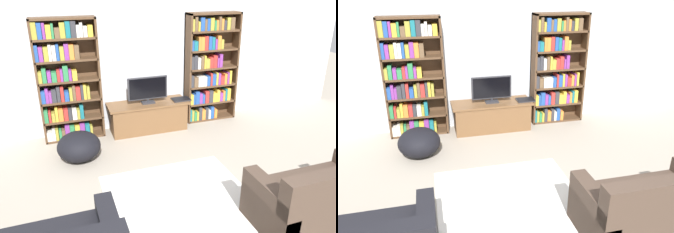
{
  "view_description": "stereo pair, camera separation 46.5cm",
  "coord_description": "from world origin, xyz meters",
  "views": [
    {
      "loc": [
        -1.55,
        -1.57,
        2.61
      ],
      "look_at": [
        0.0,
        2.79,
        0.7
      ],
      "focal_mm": 35.0,
      "sensor_mm": 36.0,
      "label": 1
    },
    {
      "loc": [
        -1.1,
        -1.71,
        2.61
      ],
      "look_at": [
        0.0,
        2.79,
        0.7
      ],
      "focal_mm": 35.0,
      "sensor_mm": 36.0,
      "label": 2
    }
  ],
  "objects": [
    {
      "name": "wall_back",
      "position": [
        0.0,
        4.23,
        1.3
      ],
      "size": [
        8.8,
        0.06,
        2.6
      ],
      "color": "silver",
      "rests_on": "ground_plane"
    },
    {
      "name": "bookshelf_left",
      "position": [
        -1.39,
        4.05,
        1.06
      ],
      "size": [
        1.03,
        0.3,
        2.1
      ],
      "color": "#513823",
      "rests_on": "ground_plane"
    },
    {
      "name": "bookshelf_right",
      "position": [
        1.29,
        4.05,
        1.04
      ],
      "size": [
        1.03,
        0.3,
        2.1
      ],
      "color": "#513823",
      "rests_on": "ground_plane"
    },
    {
      "name": "tv_stand",
      "position": [
        0.0,
        3.9,
        0.27
      ],
      "size": [
        1.48,
        0.54,
        0.54
      ],
      "color": "brown",
      "rests_on": "ground_plane"
    },
    {
      "name": "television",
      "position": [
        0.0,
        3.89,
        0.8
      ],
      "size": [
        0.74,
        0.16,
        0.49
      ],
      "color": "#2D2D33",
      "rests_on": "tv_stand"
    },
    {
      "name": "laptop",
      "position": [
        0.64,
        3.84,
        0.55
      ],
      "size": [
        0.34,
        0.24,
        0.03
      ],
      "color": "#28282D",
      "rests_on": "tv_stand"
    },
    {
      "name": "area_rug",
      "position": [
        -0.23,
        1.67,
        0.01
      ],
      "size": [
        1.84,
        1.72,
        0.02
      ],
      "color": "white",
      "rests_on": "ground_plane"
    },
    {
      "name": "couch_right_sofa",
      "position": [
        1.13,
        0.77,
        0.3
      ],
      "size": [
        1.52,
        0.82,
        0.87
      ],
      "color": "#423328",
      "rests_on": "ground_plane"
    },
    {
      "name": "beanbag_ottoman",
      "position": [
        -1.34,
        3.17,
        0.23
      ],
      "size": [
        0.67,
        0.67,
        0.46
      ],
      "primitive_type": "ellipsoid",
      "color": "black",
      "rests_on": "ground_plane"
    }
  ]
}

